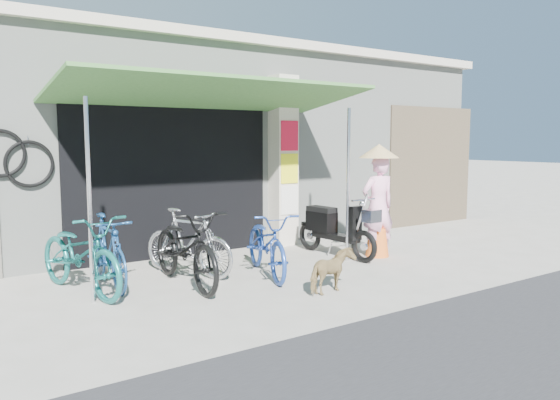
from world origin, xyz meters
TOP-DOWN VIEW (x-y plane):
  - ground at (0.00, 0.00)m, footprint 80.00×80.00m
  - bicycle_shop at (-0.00, 5.09)m, footprint 12.30×5.30m
  - shop_pillar at (0.85, 2.45)m, footprint 0.42×0.44m
  - awning at (-0.90, 1.63)m, footprint 4.60×1.88m
  - neighbour_right at (5.00, 2.59)m, footprint 2.60×0.06m
  - bike_teal at (-3.00, 1.23)m, footprint 1.06×1.98m
  - bike_blue at (-2.64, 1.32)m, footprint 0.49×1.56m
  - bike_black at (-1.79, 0.83)m, footprint 0.73×1.93m
  - bike_silver at (-1.54, 1.31)m, footprint 1.02×1.60m
  - bike_navy at (-0.63, 0.69)m, footprint 1.08×1.82m
  - street_dog at (-0.46, -0.51)m, footprint 0.70×0.43m
  - moped at (0.97, 1.15)m, footprint 0.50×1.74m
  - nun at (1.53, 0.73)m, footprint 0.64×0.64m

SIDE VIEW (x-z plane):
  - ground at x=0.00m, z-range 0.00..0.00m
  - street_dog at x=-0.46m, z-range 0.00..0.55m
  - moped at x=0.97m, z-range -0.04..0.94m
  - bike_navy at x=-0.63m, z-range 0.00..0.90m
  - bike_blue at x=-2.64m, z-range 0.00..0.93m
  - bike_silver at x=-1.54m, z-range 0.00..0.94m
  - bike_teal at x=-3.00m, z-range 0.00..0.99m
  - bike_black at x=-1.79m, z-range 0.00..1.00m
  - nun at x=1.53m, z-range -0.01..1.80m
  - neighbour_right at x=5.00m, z-range 0.00..2.60m
  - shop_pillar at x=0.85m, z-range 0.00..3.00m
  - bicycle_shop at x=0.00m, z-range 0.00..3.66m
  - awning at x=-0.90m, z-range 1.15..3.88m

